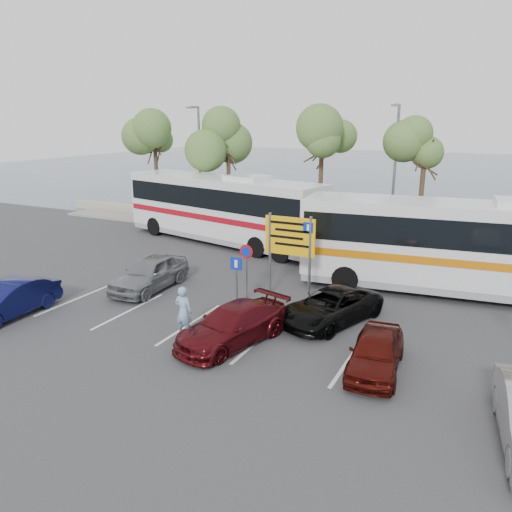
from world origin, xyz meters
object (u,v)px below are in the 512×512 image
at_px(car_red, 376,352).
at_px(pedestrian_near, 183,312).
at_px(car_silver_a, 150,273).
at_px(coach_bus_right, 465,251).
at_px(direction_sign, 290,243).
at_px(car_blue, 8,300).
at_px(suv_black, 331,307).
at_px(street_lamp_left, 199,161).
at_px(coach_bus_left, 222,211).
at_px(car_maroon, 232,325).
at_px(street_lamp_right, 394,170).

relative_size(car_red, pedestrian_near, 1.99).
relative_size(car_silver_a, pedestrian_near, 2.37).
bearing_deg(coach_bus_right, car_silver_a, -156.59).
bearing_deg(direction_sign, car_silver_a, -164.22).
height_order(car_blue, suv_black, car_blue).
xyz_separation_m(car_blue, car_red, (13.64, 2.02, -0.06)).
relative_size(street_lamp_left, direction_sign, 2.23).
relative_size(direction_sign, coach_bus_left, 0.26).
bearing_deg(direction_sign, car_blue, -142.85).
relative_size(car_silver_a, car_blue, 1.05).
distance_m(street_lamp_left, coach_bus_right, 18.89).
relative_size(car_red, suv_black, 0.82).
bearing_deg(street_lamp_left, car_silver_a, -67.41).
bearing_deg(car_blue, car_maroon, 8.46).
height_order(coach_bus_right, car_silver_a, coach_bus_right).
xyz_separation_m(street_lamp_right, suv_black, (0.40, -12.02, -3.98)).
relative_size(street_lamp_left, car_blue, 1.92).
distance_m(street_lamp_left, car_red, 22.15).
bearing_deg(pedestrian_near, direction_sign, -108.92).
xyz_separation_m(street_lamp_right, car_maroon, (-2.00, -15.23, -3.95)).
distance_m(street_lamp_right, coach_bus_right, 8.41).
bearing_deg(direction_sign, coach_bus_right, 29.77).
bearing_deg(direction_sign, street_lamp_right, 79.06).
distance_m(coach_bus_left, car_silver_a, 9.21).
xyz_separation_m(coach_bus_left, car_blue, (-1.34, -14.00, -1.28)).
relative_size(coach_bus_left, coach_bus_right, 1.00).
bearing_deg(car_silver_a, car_maroon, -30.42).
height_order(direction_sign, suv_black, direction_sign).
xyz_separation_m(car_blue, pedestrian_near, (7.06, 1.50, 0.23)).
xyz_separation_m(coach_bus_right, pedestrian_near, (-8.27, -8.91, -1.06)).
distance_m(direction_sign, car_silver_a, 6.46).
distance_m(coach_bus_right, car_maroon, 10.88).
xyz_separation_m(direction_sign, car_red, (4.80, -4.68, -1.81)).
xyz_separation_m(street_lamp_right, coach_bus_right, (4.50, -6.61, -2.62)).
height_order(car_blue, pedestrian_near, pedestrian_near).
height_order(car_blue, car_maroon, car_blue).
xyz_separation_m(direction_sign, pedestrian_near, (-1.78, -5.20, -1.51)).
distance_m(car_silver_a, car_red, 11.20).
bearing_deg(suv_black, car_blue, -136.37).
bearing_deg(street_lamp_left, street_lamp_right, 0.00).
height_order(street_lamp_right, car_red, street_lamp_right).
bearing_deg(car_maroon, suv_black, 68.46).
relative_size(coach_bus_right, car_red, 3.80).
bearing_deg(car_red, street_lamp_right, 94.94).
distance_m(car_silver_a, pedestrian_near, 5.49).
bearing_deg(street_lamp_left, pedestrian_near, -59.27).
height_order(direction_sign, coach_bus_left, coach_bus_left).
xyz_separation_m(street_lamp_left, car_blue, (2.16, -17.02, -3.91)).
xyz_separation_m(direction_sign, suv_black, (2.40, -1.70, -1.81)).
xyz_separation_m(direction_sign, coach_bus_left, (-7.50, 7.30, -0.46)).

